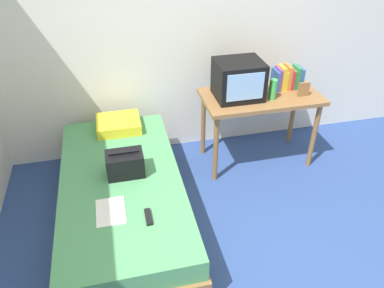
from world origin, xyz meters
TOP-DOWN VIEW (x-y plane):
  - ground_plane at (0.00, 0.00)m, footprint 8.00×8.00m
  - wall_back at (0.00, 2.00)m, footprint 5.20×0.10m
  - bed at (-0.84, 0.84)m, footprint 1.00×2.00m
  - desk at (0.61, 1.48)m, footprint 1.16×0.60m
  - tv at (0.37, 1.49)m, footprint 0.44×0.39m
  - water_bottle at (0.68, 1.38)m, footprint 0.07×0.07m
  - book_row at (0.91, 1.57)m, footprint 0.29×0.17m
  - picture_frame at (1.00, 1.36)m, footprint 0.11×0.02m
  - pillow at (-0.79, 1.62)m, footprint 0.42×0.36m
  - handbag at (-0.79, 0.89)m, footprint 0.30×0.20m
  - magazine at (-0.94, 0.47)m, footprint 0.21×0.29m
  - remote_dark at (-0.68, 0.34)m, footprint 0.04×0.16m

SIDE VIEW (x-z plane):
  - ground_plane at x=0.00m, z-range 0.00..0.00m
  - bed at x=-0.84m, z-range 0.00..0.49m
  - magazine at x=-0.94m, z-range 0.50..0.51m
  - remote_dark at x=-0.68m, z-range 0.50..0.52m
  - pillow at x=-0.79m, z-range 0.50..0.60m
  - handbag at x=-0.79m, z-range 0.49..0.71m
  - desk at x=0.61m, z-range 0.29..1.06m
  - picture_frame at x=1.00m, z-range 0.77..0.92m
  - water_bottle at x=0.68m, z-range 0.77..0.97m
  - book_row at x=0.91m, z-range 0.76..1.00m
  - tv at x=0.37m, z-range 0.77..1.13m
  - wall_back at x=0.00m, z-range 0.00..2.60m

